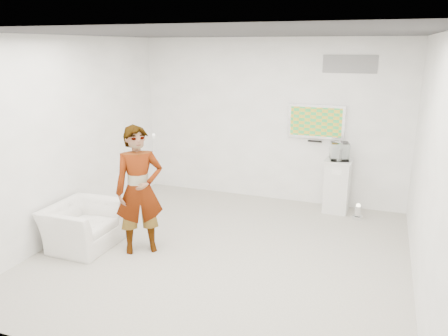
# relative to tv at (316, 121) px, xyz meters

# --- Properties ---
(room) EXTENTS (5.01, 5.01, 3.00)m
(room) POSITION_rel_tv_xyz_m (-0.85, -2.45, -0.05)
(room) COLOR #B2AFA3
(room) RESTS_ON ground
(tv) EXTENTS (1.00, 0.08, 0.60)m
(tv) POSITION_rel_tv_xyz_m (0.00, 0.00, 0.00)
(tv) COLOR silver
(tv) RESTS_ON room
(logo_decal) EXTENTS (0.90, 0.02, 0.30)m
(logo_decal) POSITION_rel_tv_xyz_m (0.50, 0.04, 1.00)
(logo_decal) COLOR slate
(logo_decal) RESTS_ON room
(person) EXTENTS (0.79, 0.74, 1.82)m
(person) POSITION_rel_tv_xyz_m (-1.99, -2.78, -0.64)
(person) COLOR silver
(person) RESTS_ON room
(armchair) EXTENTS (0.87, 0.99, 0.64)m
(armchair) POSITION_rel_tv_xyz_m (-2.87, -2.96, -1.23)
(armchair) COLOR silver
(armchair) RESTS_ON room
(pedestal) EXTENTS (0.48, 0.48, 0.94)m
(pedestal) POSITION_rel_tv_xyz_m (0.46, -0.24, -1.08)
(pedestal) COLOR silver
(pedestal) RESTS_ON room
(floor_uplight) EXTENTS (0.22, 0.22, 0.26)m
(floor_uplight) POSITION_rel_tv_xyz_m (0.86, -0.50, -1.42)
(floor_uplight) COLOR white
(floor_uplight) RESTS_ON room
(vitrine) EXTENTS (0.37, 0.37, 0.30)m
(vitrine) POSITION_rel_tv_xyz_m (0.46, -0.24, -0.46)
(vitrine) COLOR silver
(vitrine) RESTS_ON pedestal
(console) EXTENTS (0.07, 0.15, 0.20)m
(console) POSITION_rel_tv_xyz_m (0.46, -0.24, -0.51)
(console) COLOR silver
(console) RESTS_ON pedestal
(wii_remote) EXTENTS (0.11, 0.15, 0.04)m
(wii_remote) POSITION_rel_tv_xyz_m (-1.87, -2.51, 0.09)
(wii_remote) COLOR silver
(wii_remote) RESTS_ON person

